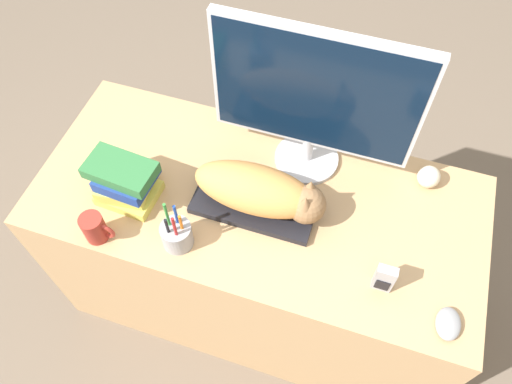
{
  "coord_description": "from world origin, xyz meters",
  "views": [
    {
      "loc": [
        0.27,
        -0.5,
        2.12
      ],
      "look_at": [
        -0.0,
        0.32,
        0.83
      ],
      "focal_mm": 35.0,
      "sensor_mm": 36.0,
      "label": 1
    }
  ],
  "objects": [
    {
      "name": "monitor",
      "position": [
        0.11,
        0.53,
        1.07
      ],
      "size": [
        0.62,
        0.21,
        0.53
      ],
      "color": "#B7B7BC",
      "rests_on": "desk"
    },
    {
      "name": "cat",
      "position": [
        0.03,
        0.3,
        0.87
      ],
      "size": [
        0.41,
        0.16,
        0.15
      ],
      "color": "#D18C47",
      "rests_on": "keyboard"
    },
    {
      "name": "computer_mouse",
      "position": [
        0.62,
        0.1,
        0.79
      ],
      "size": [
        0.07,
        0.1,
        0.03
      ],
      "color": "gray",
      "rests_on": "desk"
    },
    {
      "name": "book_stack",
      "position": [
        -0.4,
        0.22,
        0.85
      ],
      "size": [
        0.22,
        0.19,
        0.16
      ],
      "color": "#CCC14C",
      "rests_on": "desk"
    },
    {
      "name": "keyboard",
      "position": [
        -0.0,
        0.3,
        0.78
      ],
      "size": [
        0.39,
        0.18,
        0.02
      ],
      "color": "black",
      "rests_on": "desk"
    },
    {
      "name": "phone",
      "position": [
        0.43,
        0.16,
        0.82
      ],
      "size": [
        0.06,
        0.03,
        0.11
      ],
      "color": "#99999E",
      "rests_on": "desk"
    },
    {
      "name": "baseball",
      "position": [
        0.51,
        0.56,
        0.81
      ],
      "size": [
        0.07,
        0.07,
        0.07
      ],
      "color": "beige",
      "rests_on": "desk"
    },
    {
      "name": "pen_cup",
      "position": [
        -0.18,
        0.11,
        0.82
      ],
      "size": [
        0.09,
        0.09,
        0.2
      ],
      "color": "#939399",
      "rests_on": "desk"
    },
    {
      "name": "coffee_mug",
      "position": [
        -0.42,
        0.05,
        0.82
      ],
      "size": [
        0.1,
        0.07,
        0.1
      ],
      "color": "#9E2D23",
      "rests_on": "desk"
    },
    {
      "name": "ground_plane",
      "position": [
        0.0,
        0.0,
        0.0
      ],
      "size": [
        12.0,
        12.0,
        0.0
      ],
      "primitive_type": "plane",
      "color": "#6B5B4C"
    },
    {
      "name": "desk",
      "position": [
        0.0,
        0.33,
        0.39
      ],
      "size": [
        1.46,
        0.66,
        0.77
      ],
      "color": "tan",
      "rests_on": "ground_plane"
    }
  ]
}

